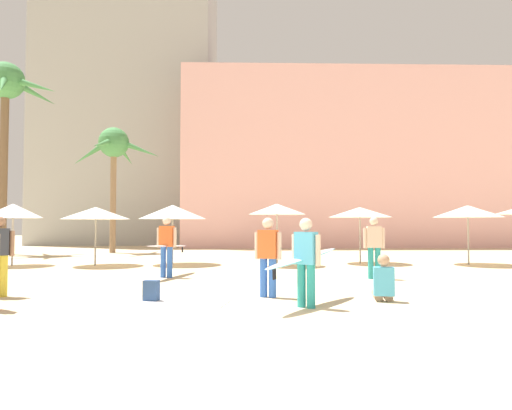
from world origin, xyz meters
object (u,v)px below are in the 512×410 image
cafe_umbrella_2 (468,211)px  cafe_umbrella_3 (96,213)px  person_near_left (167,245)px  person_far_left (268,254)px  cafe_umbrella_0 (173,212)px  beach_towel (184,302)px  palm_tree_far_left (114,149)px  person_near_right (374,245)px  cafe_umbrella_1 (360,212)px  cafe_umbrella_4 (13,211)px  person_far_right (383,284)px  backpack (152,291)px  palm_tree_left (5,94)px  person_mid_right (305,258)px  cafe_umbrella_6 (277,209)px

cafe_umbrella_2 → cafe_umbrella_3: (-14.19, -0.03, -0.08)m
cafe_umbrella_3 → person_near_left: cafe_umbrella_3 is taller
cafe_umbrella_3 → person_far_left: cafe_umbrella_3 is taller
cafe_umbrella_0 → beach_towel: 9.22m
palm_tree_far_left → cafe_umbrella_3: (1.59, -8.08, -3.71)m
person_near_right → cafe_umbrella_1: bearing=174.8°
cafe_umbrella_4 → person_far_left: cafe_umbrella_4 is taller
beach_towel → person_near_left: 4.69m
person_far_right → backpack: bearing=100.4°
palm_tree_left → person_far_left: size_ratio=5.99×
palm_tree_left → cafe_umbrella_2: bearing=-18.1°
person_near_left → person_far_left: bearing=48.3°
cafe_umbrella_0 → person_far_right: 10.51m
palm_tree_left → cafe_umbrella_0: size_ratio=3.89×
cafe_umbrella_1 → cafe_umbrella_2: cafe_umbrella_2 is taller
cafe_umbrella_3 → backpack: bearing=-65.8°
cafe_umbrella_4 → person_mid_right: bearing=-42.4°
palm_tree_far_left → cafe_umbrella_6: palm_tree_far_left is taller
person_far_left → person_near_right: bearing=-22.0°
cafe_umbrella_0 → cafe_umbrella_4: bearing=-175.9°
cafe_umbrella_4 → cafe_umbrella_6: same height
beach_towel → cafe_umbrella_4: bearing=131.6°
cafe_umbrella_3 → cafe_umbrella_6: (6.82, -0.13, 0.15)m
cafe_umbrella_4 → palm_tree_far_left: bearing=79.4°
cafe_umbrella_4 → person_near_right: size_ratio=1.32×
cafe_umbrella_1 → cafe_umbrella_6: size_ratio=1.08×
cafe_umbrella_6 → person_near_left: (-3.50, -3.81, -1.17)m
beach_towel → cafe_umbrella_0: bearing=100.1°
cafe_umbrella_1 → person_mid_right: cafe_umbrella_1 is taller
cafe_umbrella_0 → person_far_right: cafe_umbrella_0 is taller
palm_tree_far_left → palm_tree_left: size_ratio=0.68×
palm_tree_far_left → person_near_right: size_ratio=3.93×
backpack → person_far_right: bearing=-76.0°
palm_tree_far_left → backpack: bearing=-72.0°
backpack → cafe_umbrella_4: bearing=53.6°
palm_tree_left → person_near_right: (16.28, -11.47, -7.45)m
cafe_umbrella_4 → person_far_right: bearing=-35.9°
cafe_umbrella_0 → cafe_umbrella_2: size_ratio=1.01×
cafe_umbrella_0 → beach_towel: cafe_umbrella_0 is taller
backpack → person_mid_right: 3.16m
cafe_umbrella_3 → person_near_right: bearing=-26.0°
person_near_right → palm_tree_left: bearing=-120.6°
person_mid_right → person_far_right: person_mid_right is taller
person_far_right → person_far_left: 2.44m
cafe_umbrella_0 → person_near_right: bearing=-37.6°
person_mid_right → beach_towel: bearing=114.0°
palm_tree_far_left → cafe_umbrella_2: 18.08m
palm_tree_far_left → person_near_right: palm_tree_far_left is taller
palm_tree_far_left → person_near_left: size_ratio=2.56×
cafe_umbrella_3 → cafe_umbrella_4: size_ratio=1.09×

